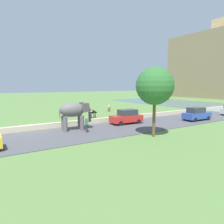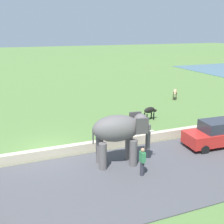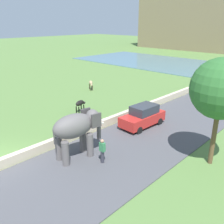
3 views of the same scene
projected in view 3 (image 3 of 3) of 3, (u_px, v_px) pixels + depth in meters
The scene contains 9 objects.
road_surface at pixel (210, 104), 25.97m from camera, with size 7.00×120.00×0.06m, color #4C4C51.
barrier_wall at pixel (168, 98), 26.98m from camera, with size 0.40×110.00×0.64m, color beige.
lake at pixel (160, 62), 51.48m from camera, with size 36.00×18.00×0.08m, color slate.
elephant at pixel (77, 128), 15.23m from camera, with size 1.73×3.55×2.99m.
person_beside_elephant at pixel (102, 151), 14.95m from camera, with size 0.36×0.22×1.63m.
car_red at pixel (143, 116), 20.25m from camera, with size 1.95×4.08×1.80m.
cow_black at pixel (80, 104), 23.52m from camera, with size 0.68×1.42×1.15m.
cow_tan at pixel (91, 83), 31.09m from camera, with size 1.33×1.08×1.15m.
tree_near at pixel (221, 89), 13.66m from camera, with size 3.47×3.47×6.45m.
Camera 3 is at (14.67, -4.88, 8.26)m, focal length 39.75 mm.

